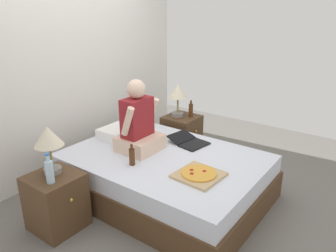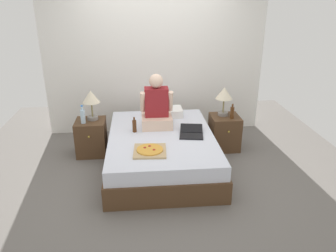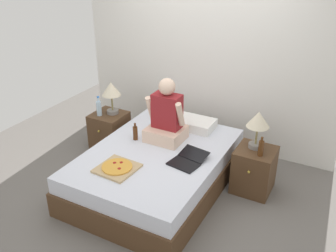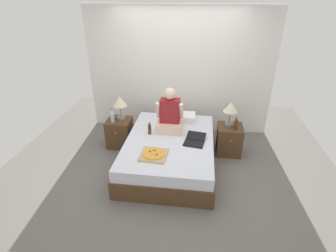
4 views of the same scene
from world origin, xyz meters
name	(u,v)px [view 1 (image 1 of 4)]	position (x,y,z in m)	size (l,w,h in m)	color
ground_plane	(165,195)	(0.00, 0.00, 0.00)	(5.72, 5.72, 0.00)	#66605B
wall_back	(73,69)	(0.00, 1.40, 1.25)	(3.72, 0.12, 2.50)	silver
bed	(165,176)	(0.00, 0.00, 0.24)	(1.49, 2.08, 0.49)	#4C331E
nightstand_left	(56,202)	(-1.04, 0.48, 0.27)	(0.44, 0.47, 0.54)	#4C331E
lamp_on_left_nightstand	(49,140)	(-1.00, 0.53, 0.87)	(0.26, 0.26, 0.45)	gray
water_bottle	(49,171)	(-1.12, 0.39, 0.65)	(0.07, 0.07, 0.28)	silver
nightstand_right	(182,135)	(1.04, 0.48, 0.27)	(0.44, 0.47, 0.54)	#4C331E
lamp_on_right_nightstand	(178,93)	(1.01, 0.53, 0.87)	(0.26, 0.26, 0.45)	gray
beer_bottle	(191,110)	(1.11, 0.38, 0.64)	(0.06, 0.06, 0.23)	#512D14
pillow	(121,131)	(0.13, 0.76, 0.55)	(0.52, 0.34, 0.12)	white
person_seated	(138,125)	(-0.04, 0.32, 0.77)	(0.47, 0.40, 0.78)	beige
laptop	(190,142)	(0.42, -0.05, 0.51)	(0.38, 0.46, 0.07)	black
pizza_box	(199,175)	(-0.18, -0.53, 0.50)	(0.42, 0.42, 0.05)	tan
beer_bottle_on_bed	(132,156)	(-0.37, 0.13, 0.58)	(0.06, 0.06, 0.22)	#4C2811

